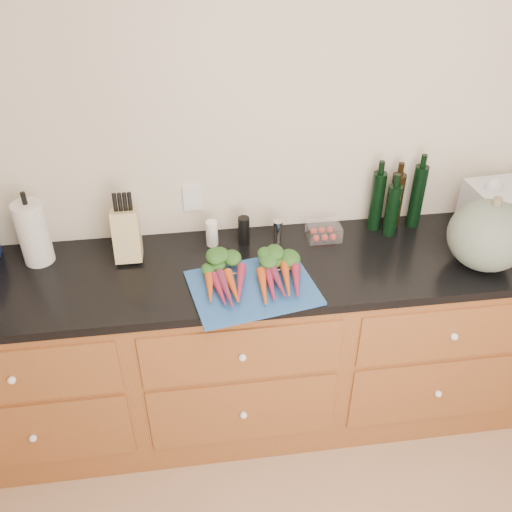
{
  "coord_description": "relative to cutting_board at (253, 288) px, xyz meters",
  "views": [
    {
      "loc": [
        -0.61,
        -0.64,
        2.4
      ],
      "look_at": [
        -0.36,
        1.2,
        1.06
      ],
      "focal_mm": 40.0,
      "sensor_mm": 36.0,
      "label": 1
    }
  ],
  "objects": [
    {
      "name": "wall_back",
      "position": [
        0.39,
        0.48,
        0.35
      ],
      "size": [
        4.1,
        0.05,
        2.6
      ],
      "primitive_type": "cube",
      "color": "beige",
      "rests_on": "ground"
    },
    {
      "name": "cabinets",
      "position": [
        0.39,
        0.16,
        -0.5
      ],
      "size": [
        3.6,
        0.64,
        0.9
      ],
      "color": "brown",
      "rests_on": "ground"
    },
    {
      "name": "countertop",
      "position": [
        0.39,
        0.16,
        -0.03
      ],
      "size": [
        3.64,
        0.62,
        0.04
      ],
      "primitive_type": "cube",
      "color": "black",
      "rests_on": "cabinets"
    },
    {
      "name": "cutting_board",
      "position": [
        0.0,
        0.0,
        0.0
      ],
      "size": [
        0.55,
        0.45,
        0.01
      ],
      "primitive_type": "cube",
      "rotation": [
        0.0,
        0.0,
        0.18
      ],
      "color": "#215098",
      "rests_on": "countertop"
    },
    {
      "name": "carrots",
      "position": [
        0.0,
        0.05,
        0.03
      ],
      "size": [
        0.41,
        0.3,
        0.06
      ],
      "color": "#CA4D17",
      "rests_on": "cutting_board"
    },
    {
      "name": "squash",
      "position": [
        0.99,
        0.04,
        0.14
      ],
      "size": [
        0.33,
        0.33,
        0.3
      ],
      "primitive_type": "ellipsoid",
      "color": "#516151",
      "rests_on": "countertop"
    },
    {
      "name": "paper_towel",
      "position": [
        -0.89,
        0.32,
        0.13
      ],
      "size": [
        0.13,
        0.13,
        0.28
      ],
      "primitive_type": "cylinder",
      "color": "silver",
      "rests_on": "countertop"
    },
    {
      "name": "knife_block",
      "position": [
        -0.5,
        0.3,
        0.11
      ],
      "size": [
        0.11,
        0.11,
        0.22
      ],
      "primitive_type": "cube",
      "color": "tan",
      "rests_on": "countertop"
    },
    {
      "name": "grinder_salt",
      "position": [
        -0.14,
        0.34,
        0.05
      ],
      "size": [
        0.05,
        0.05,
        0.12
      ],
      "primitive_type": "cylinder",
      "color": "white",
      "rests_on": "countertop"
    },
    {
      "name": "grinder_pepper",
      "position": [
        0.01,
        0.34,
        0.06
      ],
      "size": [
        0.05,
        0.05,
        0.13
      ],
      "primitive_type": "cylinder",
      "color": "black",
      "rests_on": "countertop"
    },
    {
      "name": "canister_chrome",
      "position": [
        0.16,
        0.34,
        0.04
      ],
      "size": [
        0.04,
        0.04,
        0.1
      ],
      "primitive_type": "cylinder",
      "color": "silver",
      "rests_on": "countertop"
    },
    {
      "name": "tomato_box",
      "position": [
        0.37,
        0.33,
        0.03
      ],
      "size": [
        0.15,
        0.12,
        0.07
      ],
      "primitive_type": "cube",
      "color": "white",
      "rests_on": "countertop"
    },
    {
      "name": "bottles",
      "position": [
        0.71,
        0.37,
        0.13
      ],
      "size": [
        0.25,
        0.13,
        0.3
      ],
      "color": "black",
      "rests_on": "countertop"
    },
    {
      "name": "grocery_bag",
      "position": [
        1.19,
        0.28,
        0.11
      ],
      "size": [
        0.33,
        0.27,
        0.23
      ],
      "primitive_type": null,
      "rotation": [
        0.0,
        0.0,
        0.08
      ],
      "color": "white",
      "rests_on": "countertop"
    }
  ]
}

